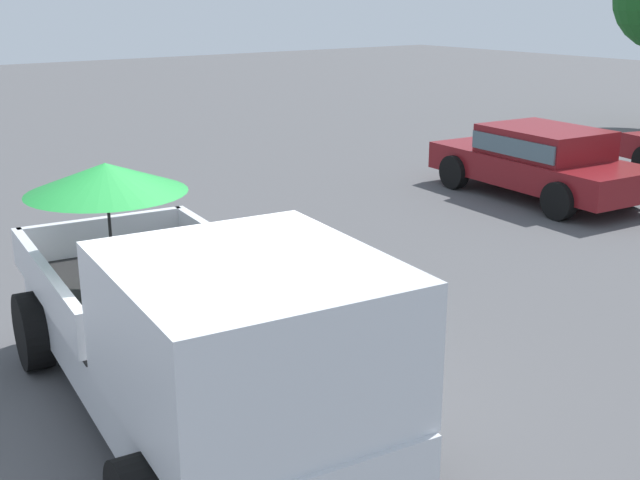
{
  "coord_description": "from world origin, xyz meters",
  "views": [
    {
      "loc": [
        5.99,
        -2.87,
        3.68
      ],
      "look_at": [
        -0.82,
        2.08,
        1.1
      ],
      "focal_mm": 45.19,
      "sensor_mm": 36.0,
      "label": 1
    }
  ],
  "objects": [
    {
      "name": "parked_sedan_far",
      "position": [
        -3.54,
        9.14,
        0.74
      ],
      "size": [
        4.43,
        2.24,
        1.33
      ],
      "rotation": [
        0.0,
        0.0,
        3.06
      ],
      "color": "black",
      "rests_on": "ground"
    },
    {
      "name": "pickup_truck_main",
      "position": [
        0.41,
        -0.06,
        0.99
      ],
      "size": [
        5.22,
        2.69,
        2.2
      ],
      "rotation": [
        0.0,
        0.0,
        -0.11
      ],
      "color": "black",
      "rests_on": "ground"
    },
    {
      "name": "ground_plane",
      "position": [
        0.0,
        0.0,
        0.0
      ],
      "size": [
        80.0,
        80.0,
        0.0
      ],
      "primitive_type": "plane",
      "color": "#4C4C4F"
    }
  ]
}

